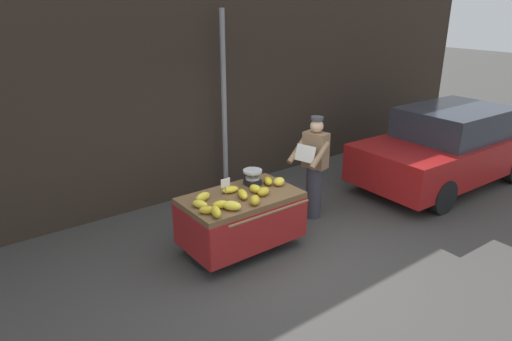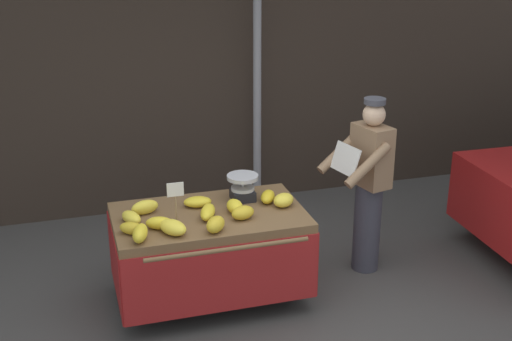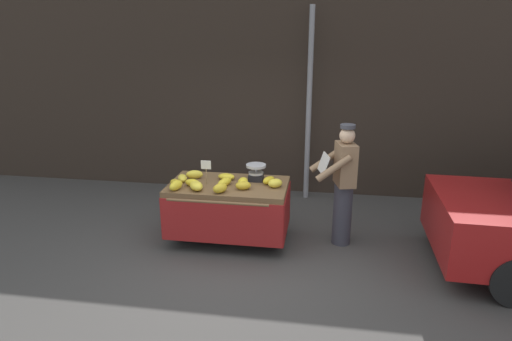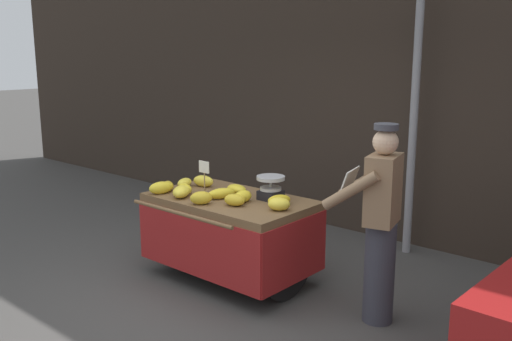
# 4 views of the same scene
# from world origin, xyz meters

# --- Properties ---
(ground_plane) EXTENTS (60.00, 60.00, 0.00)m
(ground_plane) POSITION_xyz_m (0.00, 0.00, 0.00)
(ground_plane) COLOR #423F3D
(back_wall) EXTENTS (16.00, 0.24, 3.92)m
(back_wall) POSITION_xyz_m (0.00, 3.05, 1.96)
(back_wall) COLOR #332821
(back_wall) RESTS_ON ground
(street_pole) EXTENTS (0.09, 0.09, 3.30)m
(street_pole) POSITION_xyz_m (0.72, 2.65, 1.65)
(street_pole) COLOR gray
(street_pole) RESTS_ON ground
(banana_cart) EXTENTS (1.66, 1.17, 0.86)m
(banana_cart) POSITION_xyz_m (-0.29, 0.74, 0.62)
(banana_cart) COLOR brown
(banana_cart) RESTS_ON ground
(weighing_scale) EXTENTS (0.28, 0.28, 0.24)m
(weighing_scale) POSITION_xyz_m (0.07, 0.94, 0.98)
(weighing_scale) COLOR black
(weighing_scale) RESTS_ON banana_cart
(price_sign) EXTENTS (0.14, 0.01, 0.34)m
(price_sign) POSITION_xyz_m (-0.58, 0.67, 1.11)
(price_sign) COLOR #997A51
(price_sign) RESTS_ON banana_cart
(banana_bunch_0) EXTENTS (0.26, 0.24, 0.12)m
(banana_bunch_0) POSITION_xyz_m (0.37, 0.70, 0.92)
(banana_bunch_0) COLOR yellow
(banana_bunch_0) RESTS_ON banana_cart
(banana_bunch_1) EXTENTS (0.23, 0.25, 0.13)m
(banana_bunch_1) POSITION_xyz_m (-0.31, 0.37, 0.92)
(banana_bunch_1) COLOR gold
(banana_bunch_1) RESTS_ON banana_cart
(banana_bunch_2) EXTENTS (0.24, 0.21, 0.10)m
(banana_bunch_2) POSITION_xyz_m (-0.97, 0.52, 0.91)
(banana_bunch_2) COLOR gold
(banana_bunch_2) RESTS_ON banana_cart
(banana_bunch_3) EXTENTS (0.20, 0.26, 0.10)m
(banana_bunch_3) POSITION_xyz_m (-0.94, 0.73, 0.91)
(banana_bunch_3) COLOR yellow
(banana_bunch_3) RESTS_ON banana_cart
(banana_bunch_4) EXTENTS (0.14, 0.21, 0.11)m
(banana_bunch_4) POSITION_xyz_m (-0.07, 0.69, 0.92)
(banana_bunch_4) COLOR yellow
(banana_bunch_4) RESTS_ON banana_cart
(banana_bunch_5) EXTENTS (0.25, 0.18, 0.10)m
(banana_bunch_5) POSITION_xyz_m (-0.74, 0.55, 0.91)
(banana_bunch_5) COLOR yellow
(banana_bunch_5) RESTS_ON banana_cart
(banana_bunch_6) EXTENTS (0.21, 0.26, 0.10)m
(banana_bunch_6) POSITION_xyz_m (0.27, 0.83, 0.91)
(banana_bunch_6) COLOR gold
(banana_bunch_6) RESTS_ON banana_cart
(banana_bunch_7) EXTENTS (0.26, 0.18, 0.09)m
(banana_bunch_7) POSITION_xyz_m (-0.35, 0.91, 0.91)
(banana_bunch_7) COLOR yellow
(banana_bunch_7) RESTS_ON banana_cart
(banana_bunch_8) EXTENTS (0.21, 0.31, 0.11)m
(banana_bunch_8) POSITION_xyz_m (-0.32, 0.65, 0.91)
(banana_bunch_8) COLOR yellow
(banana_bunch_8) RESTS_ON banana_cart
(banana_bunch_9) EXTENTS (0.26, 0.17, 0.12)m
(banana_bunch_9) POSITION_xyz_m (-0.81, 0.88, 0.92)
(banana_bunch_9) COLOR yellow
(banana_bunch_9) RESTS_ON banana_cart
(banana_bunch_10) EXTENTS (0.18, 0.27, 0.13)m
(banana_bunch_10) POSITION_xyz_m (-0.92, 0.39, 0.93)
(banana_bunch_10) COLOR yellow
(banana_bunch_10) RESTS_ON banana_cart
(banana_bunch_11) EXTENTS (0.24, 0.20, 0.11)m
(banana_bunch_11) POSITION_xyz_m (-0.04, 0.55, 0.92)
(banana_bunch_11) COLOR gold
(banana_bunch_11) RESTS_ON banana_cart
(banana_bunch_12) EXTENTS (0.28, 0.31, 0.12)m
(banana_bunch_12) POSITION_xyz_m (-0.65, 0.43, 0.92)
(banana_bunch_12) COLOR yellow
(banana_bunch_12) RESTS_ON banana_cart
(vendor_person) EXTENTS (0.66, 0.61, 1.71)m
(vendor_person) POSITION_xyz_m (1.29, 0.90, 0.87)
(vendor_person) COLOR #383842
(vendor_person) RESTS_ON ground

